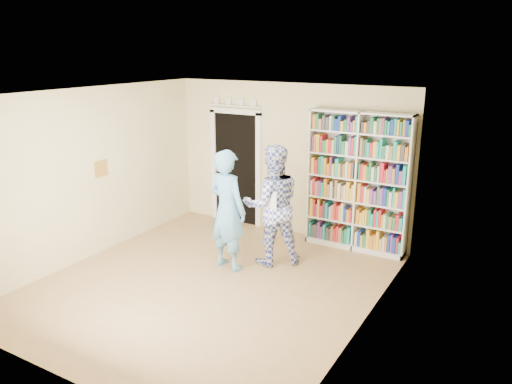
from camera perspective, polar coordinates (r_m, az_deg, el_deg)
floor at (r=7.33m, az=-5.34°, el=-10.41°), size 5.00×5.00×0.00m
ceiling at (r=6.59m, az=-5.96°, el=11.09°), size 5.00×5.00×0.00m
wall_back at (r=8.92m, az=3.75°, el=3.70°), size 4.50×0.00×4.50m
wall_left at (r=8.32m, az=-18.36°, el=1.97°), size 0.00×5.00×5.00m
wall_right at (r=5.87m, az=12.57°, el=-3.36°), size 0.00×5.00×5.00m
bookshelf at (r=8.33m, az=11.59°, el=1.19°), size 1.68×0.31×2.31m
doorway at (r=9.47m, az=-2.31°, el=3.39°), size 1.10×0.08×2.43m
wall_art at (r=8.42m, az=-17.29°, el=2.58°), size 0.03×0.25×0.25m
man_blue at (r=7.50m, az=-3.29°, el=-2.08°), size 0.75×0.57×1.86m
man_plaid at (r=7.66m, az=1.88°, el=-1.52°), size 1.16×1.14×1.89m
paper_sheet at (r=7.39m, az=1.64°, el=-1.09°), size 0.23×0.04×0.32m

